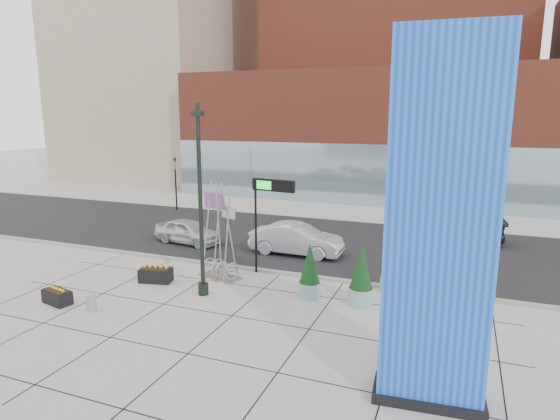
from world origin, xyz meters
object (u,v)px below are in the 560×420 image
(concrete_bollard, at_px, (92,303))
(blue_pylon, at_px, (439,233))
(car_white_west, at_px, (188,232))
(car_silver_mid, at_px, (296,240))
(public_art_sculpture, at_px, (220,253))
(overhead_street_sign, at_px, (271,193))
(lamp_post, at_px, (201,220))

(concrete_bollard, bearing_deg, blue_pylon, -5.84)
(concrete_bollard, distance_m, car_white_west, 9.69)
(car_silver_mid, bearing_deg, public_art_sculpture, 156.39)
(car_silver_mid, bearing_deg, overhead_street_sign, 179.26)
(car_white_west, height_order, car_silver_mid, car_silver_mid)
(public_art_sculpture, bearing_deg, lamp_post, -63.95)
(car_white_west, bearing_deg, blue_pylon, -119.37)
(lamp_post, xyz_separation_m, car_white_west, (-4.84, 6.54, -2.47))
(blue_pylon, xyz_separation_m, car_white_west, (-14.03, 10.78, -3.79))
(lamp_post, height_order, concrete_bollard, lamp_post)
(lamp_post, distance_m, public_art_sculpture, 2.91)
(car_silver_mid, bearing_deg, lamp_post, 165.75)
(concrete_bollard, xyz_separation_m, car_white_west, (-1.75, 9.52, 0.37))
(car_white_west, bearing_deg, public_art_sculpture, -126.47)
(overhead_street_sign, relative_size, car_silver_mid, 0.91)
(blue_pylon, xyz_separation_m, lamp_post, (-9.20, 4.24, -1.33))
(lamp_post, bearing_deg, concrete_bollard, -136.02)
(lamp_post, relative_size, car_silver_mid, 1.57)
(concrete_bollard, height_order, overhead_street_sign, overhead_street_sign)
(blue_pylon, relative_size, car_silver_mid, 1.88)
(public_art_sculpture, distance_m, car_white_west, 6.35)
(car_white_west, xyz_separation_m, car_silver_mid, (6.53, 0.22, 0.12))
(overhead_street_sign, height_order, car_white_west, overhead_street_sign)
(overhead_street_sign, bearing_deg, public_art_sculpture, -139.42)
(car_white_west, bearing_deg, car_silver_mid, -79.92)
(lamp_post, height_order, car_silver_mid, lamp_post)
(blue_pylon, relative_size, public_art_sculpture, 2.10)
(lamp_post, height_order, car_white_west, lamp_post)
(lamp_post, bearing_deg, car_silver_mid, 75.93)
(lamp_post, xyz_separation_m, car_silver_mid, (1.69, 6.76, -2.35))
(blue_pylon, xyz_separation_m, car_silver_mid, (-7.50, 11.00, -3.67))
(lamp_post, relative_size, car_white_west, 1.89)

